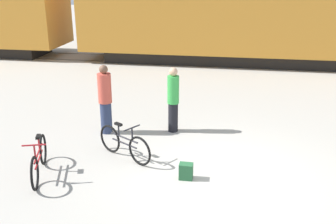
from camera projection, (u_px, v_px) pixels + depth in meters
The scene contains 8 objects.
ground_plane at pixel (223, 176), 8.21m from camera, with size 80.00×80.00×0.00m, color #A8A399.
rail_near at pixel (232, 66), 17.56m from camera, with size 56.30×0.07×0.01m, color #4C4238.
rail_far at pixel (232, 59), 18.89m from camera, with size 56.30×0.07×0.01m, color #4C4238.
bicycle_black at pixel (124, 144), 8.86m from camera, with size 1.43×0.93×0.83m.
bicycle_maroon at pixel (39, 160), 8.10m from camera, with size 0.62×1.70×0.85m.
person_in_red at pixel (105, 99), 10.09m from camera, with size 0.35×0.35×1.82m.
person_in_green at pixel (173, 99), 10.19m from camera, with size 0.30×0.30×1.73m.
backpack at pixel (186, 171), 8.04m from camera, with size 0.28×0.20×0.34m.
Camera 1 is at (0.08, -7.36, 4.05)m, focal length 42.00 mm.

